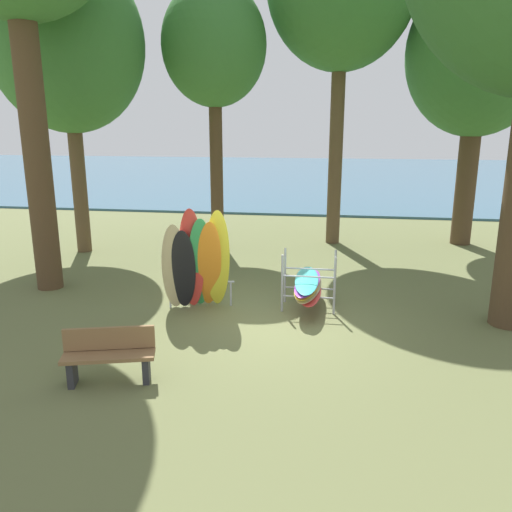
{
  "coord_description": "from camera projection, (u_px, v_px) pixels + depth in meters",
  "views": [
    {
      "loc": [
        1.19,
        -9.71,
        3.93
      ],
      "look_at": [
        -0.46,
        1.0,
        1.1
      ],
      "focal_mm": 35.98,
      "sensor_mm": 36.0,
      "label": 1
    }
  ],
  "objects": [
    {
      "name": "tree_far_right_back",
      "position": [
        214.0,
        48.0,
        15.37
      ],
      "size": [
        3.16,
        3.16,
        8.0
      ],
      "color": "#4C3823",
      "rests_on": "ground"
    },
    {
      "name": "lake_water",
      "position": [
        320.0,
        175.0,
        39.32
      ],
      "size": [
        80.0,
        36.0,
        0.1
      ],
      "primitive_type": "cube",
      "color": "#38607A",
      "rests_on": "ground"
    },
    {
      "name": "tree_mid_behind",
      "position": [
        67.0,
        44.0,
        14.63
      ],
      "size": [
        4.39,
        4.39,
        8.66
      ],
      "color": "brown",
      "rests_on": "ground"
    },
    {
      "name": "park_bench",
      "position": [
        109.0,
        354.0,
        7.93
      ],
      "size": [
        1.46,
        0.77,
        0.85
      ],
      "color": "#2D2D33",
      "rests_on": "ground"
    },
    {
      "name": "leaning_board_pile",
      "position": [
        197.0,
        264.0,
        10.76
      ],
      "size": [
        1.57,
        1.17,
        2.3
      ],
      "color": "#C6B289",
      "rests_on": "ground"
    },
    {
      "name": "tree_far_left_back",
      "position": [
        479.0,
        55.0,
        15.67
      ],
      "size": [
        4.4,
        4.4,
        8.53
      ],
      "color": "#4C3823",
      "rests_on": "ground"
    },
    {
      "name": "ground_plane",
      "position": [
        271.0,
        321.0,
        10.45
      ],
      "size": [
        80.0,
        80.0,
        0.0
      ],
      "primitive_type": "plane",
      "color": "#60663D"
    },
    {
      "name": "board_storage_rack",
      "position": [
        308.0,
        285.0,
        11.09
      ],
      "size": [
        1.15,
        2.13,
        1.25
      ],
      "color": "#9EA0A5",
      "rests_on": "ground"
    }
  ]
}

